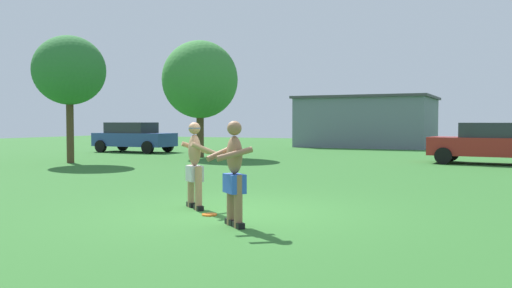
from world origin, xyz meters
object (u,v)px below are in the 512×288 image
Objects in this scene: player_in_blue at (234,171)px; tree_behind_players at (69,71)px; frisbee at (209,215)px; car_red_near_post at (490,143)px; car_blue_far_end at (134,137)px; player_with_cap at (195,162)px; tree_left_field at (200,80)px.

tree_behind_players is at bearing 144.26° from player_in_blue.
car_red_near_post reaches higher than frisbee.
player_in_blue is at bearing -47.45° from car_blue_far_end.
player_with_cap is 1.86m from player_in_blue.
player_in_blue reaches higher than player_with_cap.
tree_left_field reaches higher than frisbee.
tree_left_field is at bearing -173.59° from car_red_near_post.
tree_behind_players reaches higher than player_in_blue.
car_red_near_post is 0.89× the size of tree_behind_players.
car_red_near_post and car_blue_far_end have the same top height.
tree_left_field is (-8.86, 13.49, 2.66)m from player_in_blue.
frisbee is (0.60, -0.51, -0.86)m from player_with_cap.
car_blue_far_end is at bearing 177.85° from car_red_near_post.
tree_behind_players is (-10.24, 7.23, 2.72)m from player_with_cap.
car_red_near_post is 17.43m from car_blue_far_end.
player_in_blue is 0.38× the size of car_blue_far_end.
car_red_near_post is (4.64, 13.66, -0.05)m from player_with_cap.
player_in_blue is 15.18m from car_red_near_post.
tree_left_field is at bearing 122.03° from frisbee.
tree_behind_players is (2.55, -7.09, 2.77)m from car_blue_far_end.
player_in_blue is (1.44, -1.18, -0.02)m from player_with_cap.
player_with_cap is 14.61m from tree_left_field.
tree_behind_players is at bearing -156.59° from car_red_near_post.
car_blue_far_end is (-14.23, 15.50, -0.03)m from player_in_blue.
tree_behind_players is (-2.82, -5.08, 0.08)m from tree_left_field.
tree_behind_players is at bearing -70.24° from car_blue_far_end.
car_red_near_post is at bearing 23.41° from tree_behind_players.
car_red_near_post is at bearing 74.12° from frisbee.
tree_left_field is at bearing -20.51° from car_blue_far_end.
car_red_near_post is at bearing 77.85° from player_in_blue.
frisbee is at bearing 141.26° from player_in_blue.
tree_left_field is (5.37, -2.01, 2.69)m from car_blue_far_end.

